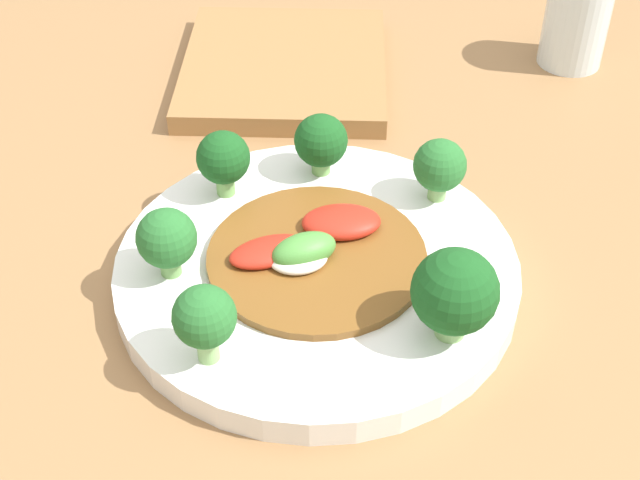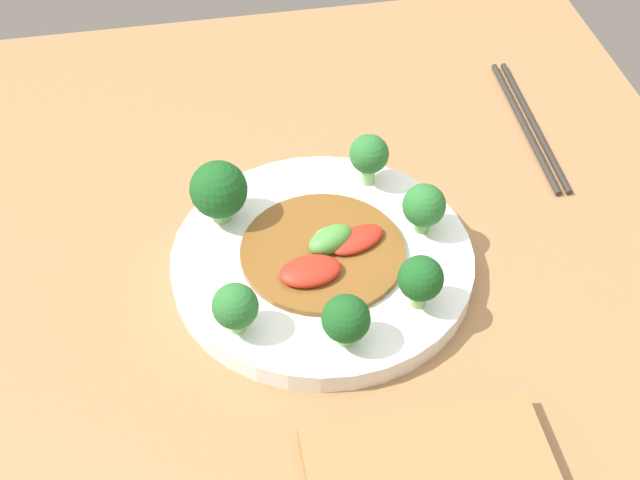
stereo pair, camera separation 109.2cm
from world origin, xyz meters
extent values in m
cube|color=olive|center=(0.00, 0.00, 0.35)|extent=(1.01, 0.87, 0.70)
cylinder|color=white|center=(0.02, 0.00, 0.71)|extent=(0.30, 0.30, 0.02)
cylinder|color=#89B76B|center=(-0.06, 0.09, 0.73)|extent=(0.01, 0.01, 0.01)
sphere|color=#286B2D|center=(-0.06, 0.09, 0.76)|extent=(0.04, 0.04, 0.04)
cylinder|color=#89B76B|center=(0.09, 0.09, 0.73)|extent=(0.02, 0.02, 0.02)
sphere|color=#19511E|center=(0.09, 0.09, 0.76)|extent=(0.06, 0.06, 0.06)
cylinder|color=#70A356|center=(0.03, -0.10, 0.73)|extent=(0.02, 0.02, 0.02)
sphere|color=#286B2D|center=(0.03, -0.10, 0.76)|extent=(0.04, 0.04, 0.04)
cylinder|color=#89B76B|center=(0.11, -0.07, 0.74)|extent=(0.01, 0.01, 0.02)
sphere|color=#286B2D|center=(0.11, -0.07, 0.76)|extent=(0.04, 0.04, 0.04)
cylinder|color=#7AAD5B|center=(-0.06, -0.07, 0.73)|extent=(0.01, 0.01, 0.02)
sphere|color=#19511E|center=(-0.06, -0.07, 0.76)|extent=(0.04, 0.04, 0.04)
cylinder|color=#7AAD5B|center=(-0.09, 0.00, 0.73)|extent=(0.02, 0.02, 0.01)
sphere|color=#19511E|center=(-0.09, 0.00, 0.76)|extent=(0.04, 0.04, 0.04)
cylinder|color=brown|center=(0.02, 0.00, 0.73)|extent=(0.16, 0.16, 0.01)
ellipsoid|color=red|center=(0.02, -0.03, 0.73)|extent=(0.05, 0.07, 0.01)
ellipsoid|color=silver|center=(0.03, -0.01, 0.73)|extent=(0.04, 0.05, 0.01)
ellipsoid|color=#4C933D|center=(0.02, -0.01, 0.74)|extent=(0.05, 0.06, 0.02)
ellipsoid|color=red|center=(-0.01, 0.02, 0.74)|extent=(0.04, 0.06, 0.02)
cylinder|color=#2D2823|center=(0.20, -0.27, 0.71)|extent=(0.24, 0.02, 0.01)
cylinder|color=#2D2823|center=(0.20, -0.29, 0.71)|extent=(0.24, 0.02, 0.01)
camera|label=1|loc=(0.50, 0.02, 1.16)|focal=50.00mm
camera|label=2|loc=(-0.57, 0.11, 1.35)|focal=50.00mm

